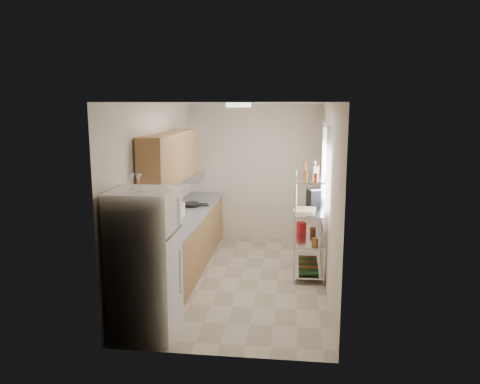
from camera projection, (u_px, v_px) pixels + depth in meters
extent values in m
cube|color=#B4A592|center=(241.00, 279.00, 7.02)|extent=(2.50, 4.40, 0.01)
cube|color=white|center=(241.00, 102.00, 6.54)|extent=(2.50, 4.40, 0.01)
cube|color=beige|center=(254.00, 172.00, 8.93)|extent=(2.50, 0.01, 2.60)
cube|color=beige|center=(215.00, 236.00, 4.63)|extent=(2.50, 0.01, 2.60)
cube|color=beige|center=(157.00, 192.00, 6.92)|extent=(0.01, 4.40, 2.60)
cube|color=beige|center=(329.00, 196.00, 6.63)|extent=(0.01, 4.40, 2.60)
cube|color=#A17444|center=(187.00, 241.00, 7.48)|extent=(0.60, 3.48, 0.86)
cube|color=gray|center=(187.00, 213.00, 7.39)|extent=(0.63, 3.51, 0.04)
cube|color=#B7BABC|center=(166.00, 233.00, 6.28)|extent=(0.52, 0.44, 0.04)
cube|color=#B7BABC|center=(218.00, 219.00, 8.77)|extent=(0.01, 0.55, 0.72)
cube|color=#A17444|center=(171.00, 157.00, 6.90)|extent=(0.33, 2.20, 0.72)
cube|color=#B7BABC|center=(187.00, 177.00, 7.76)|extent=(0.50, 0.60, 0.12)
cube|color=white|center=(326.00, 175.00, 6.93)|extent=(0.06, 1.00, 1.46)
cube|color=silver|center=(308.00, 268.00, 7.18)|extent=(0.45, 0.90, 0.02)
cube|color=silver|center=(309.00, 240.00, 7.10)|extent=(0.45, 0.90, 0.02)
cube|color=silver|center=(310.00, 211.00, 7.01)|extent=(0.45, 0.90, 0.02)
cube|color=silver|center=(311.00, 178.00, 6.92)|extent=(0.45, 0.90, 0.02)
cylinder|color=silver|center=(295.00, 233.00, 6.65)|extent=(0.02, 0.02, 1.55)
cylinder|color=silver|center=(295.00, 218.00, 7.51)|extent=(0.02, 0.02, 1.55)
cylinder|color=silver|center=(325.00, 234.00, 6.60)|extent=(0.02, 0.02, 1.55)
cylinder|color=silver|center=(322.00, 219.00, 7.46)|extent=(0.02, 0.02, 1.55)
cylinder|color=white|center=(238.00, 105.00, 6.25)|extent=(0.34, 0.34, 0.05)
cube|color=white|center=(145.00, 263.00, 5.22)|extent=(0.69, 0.69, 1.67)
cylinder|color=white|center=(176.00, 210.00, 7.07)|extent=(0.27, 0.27, 0.22)
cylinder|color=black|center=(191.00, 205.00, 7.80)|extent=(0.28, 0.28, 0.05)
cylinder|color=black|center=(192.00, 204.00, 7.93)|extent=(0.22, 0.22, 0.04)
cube|color=tan|center=(305.00, 210.00, 6.98)|extent=(0.35, 0.44, 0.03)
cube|color=black|center=(314.00, 197.00, 7.30)|extent=(0.23, 0.28, 0.28)
cube|color=maroon|center=(301.00, 228.00, 7.41)|extent=(0.15, 0.18, 0.18)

